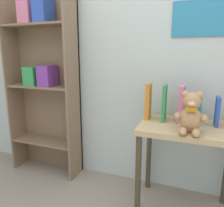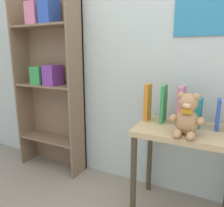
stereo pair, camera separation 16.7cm
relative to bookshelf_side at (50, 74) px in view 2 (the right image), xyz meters
name	(u,v)px [view 2 (the right image)]	position (x,y,z in m)	size (l,w,h in m)	color
wall_back	(152,34)	(0.93, 0.13, 0.33)	(4.80, 0.07, 2.50)	silver
bookshelf_side	(50,74)	(0.00, 0.00, 0.00)	(0.65, 0.22, 1.63)	#7F664C
display_table	(185,144)	(1.26, -0.16, -0.39)	(0.63, 0.42, 0.63)	tan
teddy_bear	(187,116)	(1.27, -0.28, -0.17)	(0.19, 0.18, 0.26)	tan
book_standing_orange	(148,102)	(0.97, -0.09, -0.15)	(0.03, 0.10, 0.26)	orange
book_standing_green	(164,104)	(1.09, -0.09, -0.15)	(0.02, 0.13, 0.26)	#33934C
book_standing_pink	(181,105)	(1.20, -0.07, -0.15)	(0.03, 0.13, 0.26)	#D17093
book_standing_teal	(199,113)	(1.32, -0.08, -0.19)	(0.04, 0.12, 0.19)	teal
book_standing_blue	(218,114)	(1.43, -0.09, -0.19)	(0.02, 0.11, 0.20)	#2D51B7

